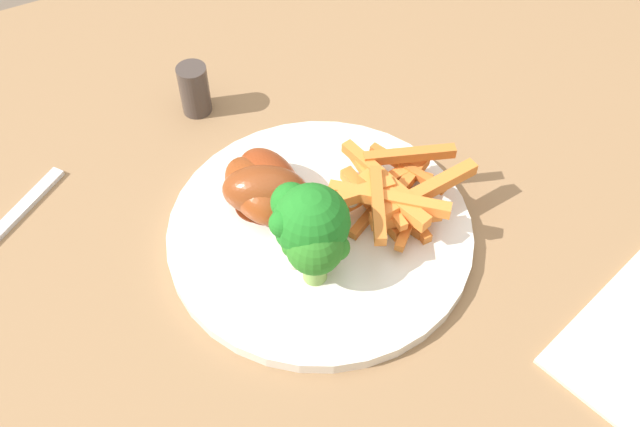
{
  "coord_description": "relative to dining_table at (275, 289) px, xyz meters",
  "views": [
    {
      "loc": [
        0.14,
        0.38,
        1.22
      ],
      "look_at": [
        -0.04,
        0.02,
        0.73
      ],
      "focal_mm": 41.39,
      "sensor_mm": 36.0,
      "label": 1
    }
  ],
  "objects": [
    {
      "name": "broccoli_floret_middle",
      "position": [
        -0.02,
        0.05,
        0.16
      ],
      "size": [
        0.07,
        0.07,
        0.08
      ],
      "color": "#76A158",
      "rests_on": "dinner_plate"
    },
    {
      "name": "broccoli_floret_front",
      "position": [
        -0.01,
        0.07,
        0.14
      ],
      "size": [
        0.05,
        0.05,
        0.07
      ],
      "color": "#84AE52",
      "rests_on": "dinner_plate"
    },
    {
      "name": "pepper_shaker",
      "position": [
        -0.0,
        -0.18,
        0.12
      ],
      "size": [
        0.03,
        0.03,
        0.05
      ],
      "primitive_type": "cylinder",
      "color": "#423833",
      "rests_on": "dining_table"
    },
    {
      "name": "dinner_plate",
      "position": [
        -0.04,
        0.02,
        0.1
      ],
      "size": [
        0.27,
        0.27,
        0.01
      ],
      "primitive_type": "cylinder",
      "color": "white",
      "rests_on": "dining_table"
    },
    {
      "name": "chicken_drumstick_near",
      "position": [
        -0.02,
        -0.03,
        0.12
      ],
      "size": [
        0.05,
        0.12,
        0.04
      ],
      "color": "#611F0D",
      "rests_on": "dinner_plate"
    },
    {
      "name": "chicken_drumstick_extra",
      "position": [
        0.0,
        -0.02,
        0.12
      ],
      "size": [
        0.05,
        0.13,
        0.04
      ],
      "color": "#61230D",
      "rests_on": "dinner_plate"
    },
    {
      "name": "broccoli_floret_back",
      "position": [
        -0.02,
        0.04,
        0.15
      ],
      "size": [
        0.04,
        0.05,
        0.06
      ],
      "color": "#7CB25C",
      "rests_on": "dinner_plate"
    },
    {
      "name": "chicken_drumstick_far",
      "position": [
        -0.01,
        -0.02,
        0.13
      ],
      "size": [
        0.12,
        0.09,
        0.05
      ],
      "color": "#59220E",
      "rests_on": "dinner_plate"
    },
    {
      "name": "carrot_fries_pile",
      "position": [
        -0.1,
        0.03,
        0.13
      ],
      "size": [
        0.16,
        0.12,
        0.04
      ],
      "color": "orange",
      "rests_on": "dinner_plate"
    },
    {
      "name": "dining_table",
      "position": [
        0.0,
        0.0,
        0.0
      ],
      "size": [
        1.13,
        0.88,
        0.7
      ],
      "color": "#8E6B47",
      "rests_on": "ground_plane"
    }
  ]
}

